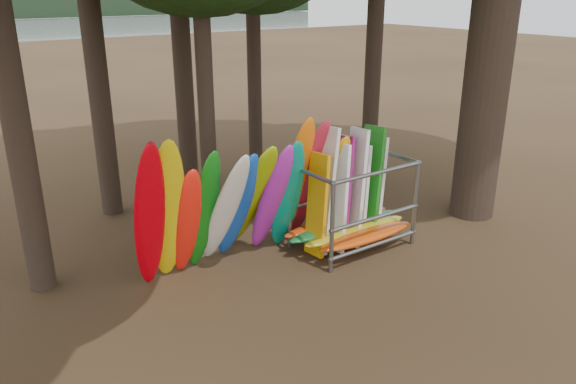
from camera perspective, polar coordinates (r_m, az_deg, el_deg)
ground at (r=11.79m, az=4.38°, el=-8.44°), size 120.00×120.00×0.00m
kayak_row at (r=11.84m, az=-3.98°, el=-0.81°), size 5.02×2.28×3.28m
storage_rack at (r=12.76m, az=6.50°, el=-1.51°), size 3.19×1.55×2.84m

